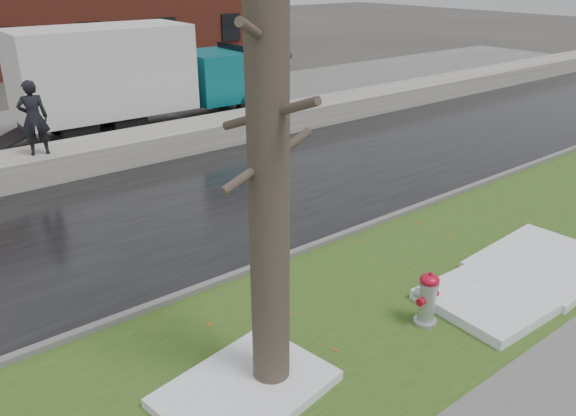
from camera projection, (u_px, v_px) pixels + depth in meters
ground at (341, 272)px, 10.61m from camera, size 120.00×120.00×0.00m
verge at (390, 299)px, 9.70m from camera, size 60.00×4.50×0.04m
road at (216, 199)px, 13.85m from camera, size 60.00×7.00×0.03m
parking_lot at (91, 127)px, 19.99m from camera, size 60.00×9.00×0.03m
curb at (307, 249)px, 11.30m from camera, size 60.00×0.15×0.14m
snowbank at (142, 146)px, 16.74m from camera, size 60.00×1.60×0.75m
fire_hydrant at (427, 297)px, 8.82m from camera, size 0.45×0.39×0.94m
tree at (268, 165)px, 6.52m from camera, size 1.30×1.55×6.25m
box_truck at (137, 76)px, 19.03m from camera, size 10.66×2.65×3.56m
worker at (34, 118)px, 14.39m from camera, size 0.79×0.60×1.95m
snow_patch_near at (544, 263)px, 10.66m from camera, size 2.70×2.14×0.16m
snow_patch_far at (246, 389)px, 7.52m from camera, size 2.44×1.95×0.14m
snow_patch_side at (504, 291)px, 9.74m from camera, size 2.85×1.88×0.18m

